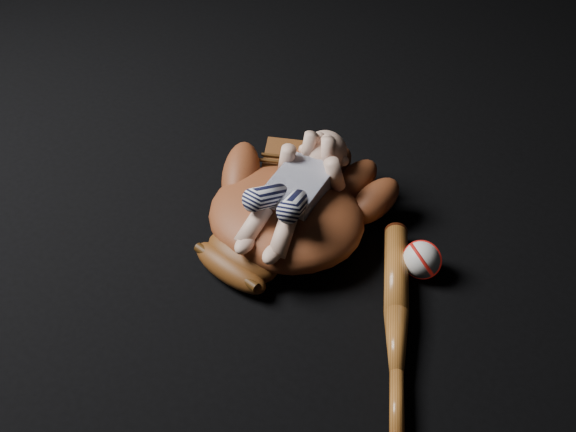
{
  "coord_description": "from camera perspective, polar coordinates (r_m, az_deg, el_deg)",
  "views": [
    {
      "loc": [
        0.74,
        -0.91,
        1.01
      ],
      "look_at": [
        0.07,
        -0.07,
        0.08
      ],
      "focal_mm": 45.0,
      "sensor_mm": 36.0,
      "label": 1
    }
  ],
  "objects": [
    {
      "name": "baseball_bat",
      "position": [
        1.31,
        8.57,
        -8.53
      ],
      "size": [
        0.3,
        0.44,
        0.05
      ],
      "primitive_type": null,
      "rotation": [
        0.0,
        0.0,
        0.57
      ],
      "color": "#99541D",
      "rests_on": "ground"
    },
    {
      "name": "baseball",
      "position": [
        1.41,
        10.53,
        -3.41
      ],
      "size": [
        0.09,
        0.09,
        0.07
      ],
      "primitive_type": "sphere",
      "rotation": [
        0.0,
        0.0,
        -0.21
      ],
      "color": "white",
      "rests_on": "ground"
    },
    {
      "name": "newborn_baby",
      "position": [
        1.41,
        0.34,
        2.07
      ],
      "size": [
        0.24,
        0.39,
        0.15
      ],
      "primitive_type": null,
      "rotation": [
        0.0,
        0.0,
        0.21
      ],
      "color": "#DFAC8F",
      "rests_on": "baseball_glove"
    },
    {
      "name": "baseball_glove",
      "position": [
        1.44,
        -0.15,
        0.42
      ],
      "size": [
        0.43,
        0.49,
        0.14
      ],
      "primitive_type": null,
      "rotation": [
        0.0,
        0.0,
        -0.07
      ],
      "color": "#632B15",
      "rests_on": "ground"
    }
  ]
}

